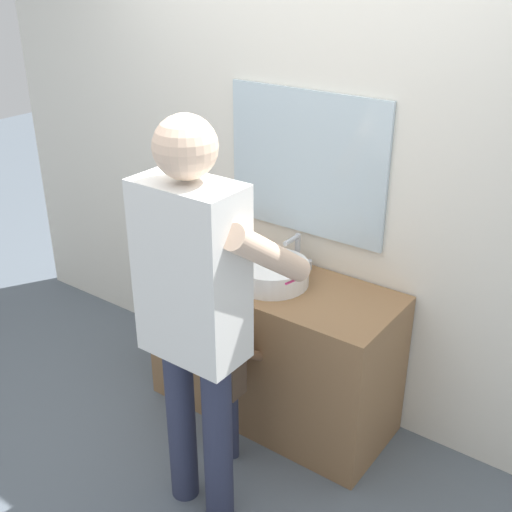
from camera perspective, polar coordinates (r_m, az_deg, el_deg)
The scene contains 8 objects.
ground_plane at distance 3.47m, azimuth -1.52°, elevation -15.93°, with size 14.00×14.00×0.00m, color slate.
back_wall at distance 3.25m, azimuth 4.94°, elevation 8.52°, with size 4.40×0.10×2.70m.
vanity_cabinet at distance 3.42m, azimuth 1.50°, elevation -8.19°, with size 1.28×0.54×0.80m, color olive.
sink_basin at distance 3.17m, azimuth 1.38°, elevation -1.49°, with size 0.37×0.37×0.11m.
faucet at distance 3.32m, azimuth 3.59°, elevation 0.33°, with size 0.18×0.14×0.18m.
toothbrush_cup at distance 3.34m, azimuth -3.64°, elevation -0.10°, with size 0.07×0.07×0.21m.
child_toddler at distance 3.09m, azimuth -2.79°, elevation -10.01°, with size 0.26×0.26×0.84m.
adult_parent at distance 2.52m, azimuth -5.39°, elevation -3.55°, with size 0.56×0.58×1.80m.
Camera 1 is at (1.59, -2.04, 2.31)m, focal length 45.04 mm.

